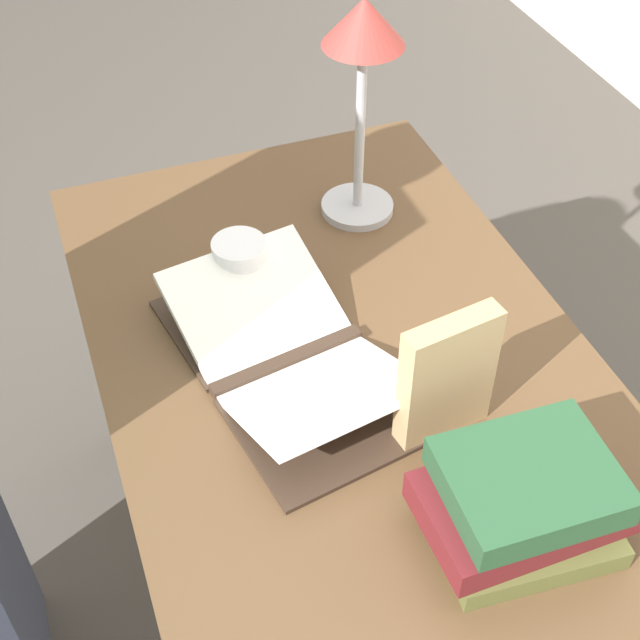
{
  "coord_description": "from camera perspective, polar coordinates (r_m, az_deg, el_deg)",
  "views": [
    {
      "loc": [
        0.95,
        -0.38,
        1.78
      ],
      "look_at": [
        0.01,
        -0.04,
        0.81
      ],
      "focal_mm": 50.0,
      "sensor_mm": 36.0,
      "label": 1
    }
  ],
  "objects": [
    {
      "name": "book_stack_tall",
      "position": [
        1.23,
        12.89,
        -11.19
      ],
      "size": [
        0.21,
        0.27,
        0.13
      ],
      "color": "brown",
      "rests_on": "reading_desk"
    },
    {
      "name": "reading_lamp",
      "position": [
        1.58,
        2.74,
        16.36
      ],
      "size": [
        0.14,
        0.14,
        0.43
      ],
      "color": "#ADADB2",
      "rests_on": "reading_desk"
    },
    {
      "name": "open_book",
      "position": [
        1.42,
        -2.12,
        -2.22
      ],
      "size": [
        0.53,
        0.36,
        0.09
      ],
      "rotation": [
        0.0,
        0.0,
        0.17
      ],
      "color": "#38281E",
      "rests_on": "reading_desk"
    },
    {
      "name": "book_standing_upright",
      "position": [
        1.28,
        8.12,
        -3.71
      ],
      "size": [
        0.06,
        0.15,
        0.22
      ],
      "rotation": [
        0.0,
        0.0,
        0.15
      ],
      "color": "tan",
      "rests_on": "reading_desk"
    },
    {
      "name": "reading_desk",
      "position": [
        1.54,
        1.25,
        -4.35
      ],
      "size": [
        1.21,
        0.78,
        0.73
      ],
      "color": "brown",
      "rests_on": "ground_plane"
    },
    {
      "name": "coffee_mug",
      "position": [
        1.55,
        -5.06,
        3.49
      ],
      "size": [
        0.09,
        0.13,
        0.1
      ],
      "rotation": [
        0.0,
        0.0,
        1.55
      ],
      "color": "white",
      "rests_on": "reading_desk"
    },
    {
      "name": "ground_plane",
      "position": [
        2.06,
        0.97,
        -16.06
      ],
      "size": [
        12.0,
        12.0,
        0.0
      ],
      "primitive_type": "plane",
      "color": "#47423D"
    }
  ]
}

